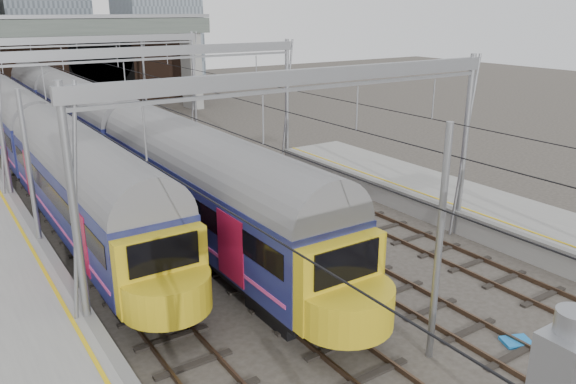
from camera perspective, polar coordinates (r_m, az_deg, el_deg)
tracks at (r=27.06m, az=-6.42°, el=-3.08°), size 14.40×80.00×0.22m
overhead_line at (r=31.34m, az=-12.45°, el=11.88°), size 16.80×80.00×8.00m
retaining_wall at (r=61.07m, az=-21.90°, el=11.78°), size 28.00×2.75×9.00m
overbridge at (r=54.80m, az=-22.33°, el=14.24°), size 28.00×3.00×9.25m
train_main at (r=48.32m, az=-22.32°, el=8.37°), size 3.10×71.59×5.23m
train_second at (r=33.10m, az=-23.52°, el=4.10°), size 2.97×34.31×5.05m
equip_cover_b at (r=19.13m, az=22.19°, el=-13.88°), size 1.04×0.90×0.10m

